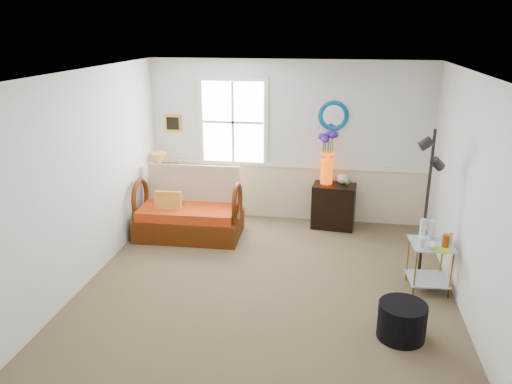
% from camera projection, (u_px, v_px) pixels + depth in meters
% --- Properties ---
extents(floor, '(4.50, 5.00, 0.01)m').
position_uv_depth(floor, '(266.00, 290.00, 6.11)').
color(floor, brown).
rests_on(floor, ground).
extents(ceiling, '(4.50, 5.00, 0.01)m').
position_uv_depth(ceiling, '(267.00, 73.00, 5.29)').
color(ceiling, white).
rests_on(ceiling, walls).
extents(walls, '(4.51, 5.01, 2.60)m').
position_uv_depth(walls, '(266.00, 190.00, 5.70)').
color(walls, silver).
rests_on(walls, floor).
extents(wainscot, '(4.46, 0.02, 0.90)m').
position_uv_depth(wainscot, '(287.00, 192.00, 8.29)').
color(wainscot, beige).
rests_on(wainscot, walls).
extents(chair_rail, '(4.46, 0.04, 0.06)m').
position_uv_depth(chair_rail, '(288.00, 165.00, 8.14)').
color(chair_rail, silver).
rests_on(chair_rail, walls).
extents(window, '(1.14, 0.06, 1.44)m').
position_uv_depth(window, '(233.00, 122.00, 8.06)').
color(window, white).
rests_on(window, walls).
extents(picture, '(0.28, 0.03, 0.28)m').
position_uv_depth(picture, '(173.00, 123.00, 8.24)').
color(picture, '#AE881B').
rests_on(picture, walls).
extents(mirror, '(0.47, 0.07, 0.47)m').
position_uv_depth(mirror, '(333.00, 116.00, 7.77)').
color(mirror, '#0068AA').
rests_on(mirror, walls).
extents(loveseat, '(1.59, 0.93, 1.02)m').
position_uv_depth(loveseat, '(189.00, 204.00, 7.56)').
color(loveseat, '#572207').
rests_on(loveseat, floor).
extents(throw_pillow, '(0.41, 0.11, 0.40)m').
position_uv_depth(throw_pillow, '(168.00, 205.00, 7.47)').
color(throw_pillow, '#B7500D').
rests_on(throw_pillow, loveseat).
extents(lamp_stand, '(0.41, 0.41, 0.63)m').
position_uv_depth(lamp_stand, '(164.00, 199.00, 8.38)').
color(lamp_stand, black).
rests_on(lamp_stand, floor).
extents(table_lamp, '(0.27, 0.27, 0.48)m').
position_uv_depth(table_lamp, '(160.00, 167.00, 8.22)').
color(table_lamp, '#B6742D').
rests_on(table_lamp, lamp_stand).
extents(potted_plant, '(0.45, 0.47, 0.29)m').
position_uv_depth(potted_plant, '(171.00, 173.00, 8.21)').
color(potted_plant, '#537B40').
rests_on(potted_plant, lamp_stand).
extents(cabinet, '(0.70, 0.49, 0.71)m').
position_uv_depth(cabinet, '(334.00, 206.00, 7.94)').
color(cabinet, black).
rests_on(cabinet, floor).
extents(flower_vase, '(0.26, 0.26, 0.84)m').
position_uv_depth(flower_vase, '(327.00, 158.00, 7.77)').
color(flower_vase, '#EC4504').
rests_on(flower_vase, cabinet).
extents(side_table, '(0.52, 0.52, 0.62)m').
position_uv_depth(side_table, '(429.00, 266.00, 6.04)').
color(side_table, '#A5732C').
rests_on(side_table, floor).
extents(tabletop_items, '(0.46, 0.46, 0.27)m').
position_uv_depth(tabletop_items, '(436.00, 234.00, 5.87)').
color(tabletop_items, silver).
rests_on(tabletop_items, side_table).
extents(floor_lamp, '(0.31, 0.31, 1.94)m').
position_uv_depth(floor_lamp, '(426.00, 207.00, 6.10)').
color(floor_lamp, black).
rests_on(floor_lamp, floor).
extents(ottoman, '(0.64, 0.64, 0.38)m').
position_uv_depth(ottoman, '(402.00, 321.00, 5.14)').
color(ottoman, black).
rests_on(ottoman, floor).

